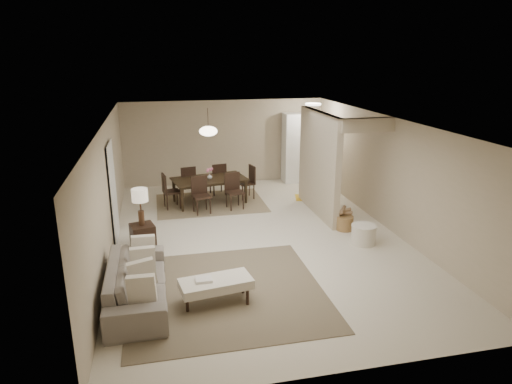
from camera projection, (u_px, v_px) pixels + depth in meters
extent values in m
plane|color=beige|center=(257.00, 237.00, 9.87)|extent=(9.00, 9.00, 0.00)
plane|color=white|center=(258.00, 122.00, 9.14)|extent=(9.00, 9.00, 0.00)
plane|color=tan|center=(225.00, 142.00, 13.70)|extent=(6.00, 0.00, 6.00)
plane|color=tan|center=(108.00, 190.00, 8.88)|extent=(0.00, 9.00, 9.00)
plane|color=tan|center=(389.00, 174.00, 10.13)|extent=(0.00, 9.00, 9.00)
cube|color=tan|center=(319.00, 164.00, 11.04)|extent=(0.15, 2.50, 2.50)
cube|color=black|center=(113.00, 193.00, 9.51)|extent=(0.04, 0.90, 2.04)
cube|color=white|center=(303.00, 148.00, 13.92)|extent=(1.20, 0.55, 2.10)
cylinder|color=white|center=(313.00, 104.00, 12.62)|extent=(0.44, 0.44, 0.05)
cube|color=brown|center=(226.00, 291.00, 7.60)|extent=(3.20, 3.20, 0.01)
imported|color=slate|center=(137.00, 283.00, 7.21)|extent=(2.28, 0.89, 0.66)
cube|color=silver|center=(216.00, 284.00, 7.19)|extent=(1.19, 0.68, 0.15)
cylinder|color=black|center=(187.00, 305.00, 6.97)|extent=(0.05, 0.05, 0.25)
cylinder|color=black|center=(248.00, 298.00, 7.17)|extent=(0.05, 0.05, 0.25)
cylinder|color=black|center=(186.00, 293.00, 7.32)|extent=(0.05, 0.05, 0.25)
cylinder|color=black|center=(243.00, 286.00, 7.52)|extent=(0.05, 0.05, 0.25)
cube|color=black|center=(143.00, 236.00, 9.26)|extent=(0.55, 0.55, 0.50)
cylinder|color=#4C3220|center=(141.00, 218.00, 9.15)|extent=(0.12, 0.12, 0.30)
cylinder|color=#4C3220|center=(140.00, 205.00, 9.07)|extent=(0.03, 0.03, 0.26)
cylinder|color=beige|center=(140.00, 195.00, 9.01)|extent=(0.32, 0.32, 0.26)
cylinder|color=silver|center=(364.00, 234.00, 9.48)|extent=(0.52, 0.52, 0.40)
cylinder|color=brown|center=(345.00, 223.00, 10.23)|extent=(0.45, 0.45, 0.32)
cube|color=#766449|center=(211.00, 203.00, 12.11)|extent=(2.80, 2.10, 0.01)
imported|color=black|center=(210.00, 191.00, 12.01)|extent=(2.06, 1.39, 0.67)
imported|color=white|center=(210.00, 176.00, 11.89)|extent=(0.14, 0.14, 0.13)
cube|color=gold|center=(313.00, 198.00, 12.54)|extent=(1.08, 0.80, 0.01)
cylinder|color=#4C3220|center=(208.00, 118.00, 11.45)|extent=(0.02, 0.02, 0.50)
ellipsoid|color=#FFEAC6|center=(208.00, 131.00, 11.55)|extent=(0.46, 0.46, 0.25)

